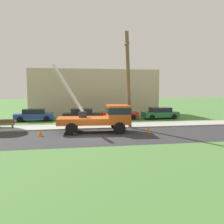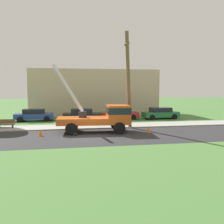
{
  "view_description": "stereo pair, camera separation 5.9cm",
  "coord_description": "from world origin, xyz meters",
  "px_view_note": "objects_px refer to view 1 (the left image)",
  "views": [
    {
      "loc": [
        -1.9,
        -19.87,
        3.88
      ],
      "look_at": [
        2.3,
        2.78,
        1.66
      ],
      "focal_mm": 40.82,
      "sensor_mm": 36.0,
      "label": 1
    },
    {
      "loc": [
        -1.84,
        -19.88,
        3.88
      ],
      "look_at": [
        2.3,
        2.78,
        1.66
      ],
      "focal_mm": 40.82,
      "sensor_mm": 36.0,
      "label": 2
    }
  ],
  "objects_px": {
    "parked_sedan_red": "(120,113)",
    "parked_sedan_green": "(160,113)",
    "utility_truck": "(103,116)",
    "traffic_cone_behind": "(40,133)",
    "traffic_cone_ahead": "(149,130)",
    "park_bench": "(6,124)",
    "parked_sedan_blue": "(34,115)",
    "leaning_utility_pole": "(128,81)",
    "parked_sedan_black": "(82,114)"
  },
  "relations": [
    {
      "from": "traffic_cone_behind",
      "to": "park_bench",
      "type": "height_order",
      "value": "park_bench"
    },
    {
      "from": "parked_sedan_blue",
      "to": "park_bench",
      "type": "distance_m",
      "value": 5.96
    },
    {
      "from": "utility_truck",
      "to": "leaning_utility_pole",
      "type": "distance_m",
      "value": 4.03
    },
    {
      "from": "utility_truck",
      "to": "traffic_cone_ahead",
      "type": "distance_m",
      "value": 4.08
    },
    {
      "from": "traffic_cone_ahead",
      "to": "park_bench",
      "type": "height_order",
      "value": "park_bench"
    },
    {
      "from": "utility_truck",
      "to": "parked_sedan_blue",
      "type": "xyz_separation_m",
      "value": [
        -6.85,
        8.83,
        -0.7
      ]
    },
    {
      "from": "utility_truck",
      "to": "traffic_cone_ahead",
      "type": "xyz_separation_m",
      "value": [
        3.76,
        -1.14,
        -1.13
      ]
    },
    {
      "from": "traffic_cone_ahead",
      "to": "parked_sedan_red",
      "type": "height_order",
      "value": "parked_sedan_red"
    },
    {
      "from": "utility_truck",
      "to": "parked_sedan_green",
      "type": "bearing_deg",
      "value": 43.98
    },
    {
      "from": "parked_sedan_black",
      "to": "park_bench",
      "type": "xyz_separation_m",
      "value": [
        -7.42,
        -5.01,
        -0.25
      ]
    },
    {
      "from": "traffic_cone_ahead",
      "to": "parked_sedan_black",
      "type": "distance_m",
      "value": 10.65
    },
    {
      "from": "leaning_utility_pole",
      "to": "parked_sedan_red",
      "type": "height_order",
      "value": "leaning_utility_pole"
    },
    {
      "from": "utility_truck",
      "to": "leaning_utility_pole",
      "type": "height_order",
      "value": "leaning_utility_pole"
    },
    {
      "from": "traffic_cone_behind",
      "to": "parked_sedan_red",
      "type": "height_order",
      "value": "parked_sedan_red"
    },
    {
      "from": "leaning_utility_pole",
      "to": "traffic_cone_behind",
      "type": "bearing_deg",
      "value": -166.54
    },
    {
      "from": "traffic_cone_behind",
      "to": "parked_sedan_blue",
      "type": "distance_m",
      "value": 10.0
    },
    {
      "from": "parked_sedan_black",
      "to": "traffic_cone_ahead",
      "type": "bearing_deg",
      "value": -61.41
    },
    {
      "from": "leaning_utility_pole",
      "to": "parked_sedan_red",
      "type": "relative_size",
      "value": 1.98
    },
    {
      "from": "traffic_cone_ahead",
      "to": "parked_sedan_blue",
      "type": "distance_m",
      "value": 14.57
    },
    {
      "from": "utility_truck",
      "to": "traffic_cone_ahead",
      "type": "bearing_deg",
      "value": -16.89
    },
    {
      "from": "parked_sedan_red",
      "to": "utility_truck",
      "type": "bearing_deg",
      "value": -111.32
    },
    {
      "from": "parked_sedan_black",
      "to": "parked_sedan_green",
      "type": "relative_size",
      "value": 1.01
    },
    {
      "from": "parked_sedan_green",
      "to": "traffic_cone_ahead",
      "type": "bearing_deg",
      "value": -116.63
    },
    {
      "from": "leaning_utility_pole",
      "to": "parked_sedan_black",
      "type": "distance_m",
      "value": 9.13
    },
    {
      "from": "parked_sedan_red",
      "to": "park_bench",
      "type": "bearing_deg",
      "value": -156.17
    },
    {
      "from": "parked_sedan_blue",
      "to": "parked_sedan_green",
      "type": "relative_size",
      "value": 0.99
    },
    {
      "from": "traffic_cone_behind",
      "to": "parked_sedan_green",
      "type": "height_order",
      "value": "parked_sedan_green"
    },
    {
      "from": "parked_sedan_green",
      "to": "parked_sedan_black",
      "type": "bearing_deg",
      "value": 179.35
    },
    {
      "from": "parked_sedan_blue",
      "to": "parked_sedan_red",
      "type": "distance_m",
      "value": 10.18
    },
    {
      "from": "traffic_cone_ahead",
      "to": "parked_sedan_green",
      "type": "height_order",
      "value": "parked_sedan_green"
    },
    {
      "from": "utility_truck",
      "to": "parked_sedan_red",
      "type": "bearing_deg",
      "value": 68.68
    },
    {
      "from": "parked_sedan_blue",
      "to": "traffic_cone_ahead",
      "type": "bearing_deg",
      "value": -43.23
    },
    {
      "from": "parked_sedan_red",
      "to": "parked_sedan_green",
      "type": "relative_size",
      "value": 0.99
    },
    {
      "from": "park_bench",
      "to": "parked_sedan_blue",
      "type": "bearing_deg",
      "value": 71.39
    },
    {
      "from": "utility_truck",
      "to": "traffic_cone_behind",
      "type": "relative_size",
      "value": 12.04
    },
    {
      "from": "utility_truck",
      "to": "parked_sedan_black",
      "type": "height_order",
      "value": "utility_truck"
    },
    {
      "from": "traffic_cone_behind",
      "to": "parked_sedan_blue",
      "type": "relative_size",
      "value": 0.13
    },
    {
      "from": "traffic_cone_ahead",
      "to": "parked_sedan_black",
      "type": "bearing_deg",
      "value": 118.59
    },
    {
      "from": "parked_sedan_blue",
      "to": "parked_sedan_red",
      "type": "xyz_separation_m",
      "value": [
        10.18,
        -0.31,
        0.0
      ]
    },
    {
      "from": "parked_sedan_blue",
      "to": "parked_sedan_black",
      "type": "bearing_deg",
      "value": -6.52
    },
    {
      "from": "leaning_utility_pole",
      "to": "parked_sedan_green",
      "type": "relative_size",
      "value": 1.95
    },
    {
      "from": "parked_sedan_red",
      "to": "parked_sedan_blue",
      "type": "bearing_deg",
      "value": 178.26
    },
    {
      "from": "traffic_cone_ahead",
      "to": "parked_sedan_red",
      "type": "bearing_deg",
      "value": 92.55
    },
    {
      "from": "leaning_utility_pole",
      "to": "parked_sedan_green",
      "type": "bearing_deg",
      "value": 50.75
    },
    {
      "from": "traffic_cone_behind",
      "to": "utility_truck",
      "type": "bearing_deg",
      "value": 11.1
    },
    {
      "from": "parked_sedan_black",
      "to": "park_bench",
      "type": "height_order",
      "value": "parked_sedan_black"
    },
    {
      "from": "parked_sedan_blue",
      "to": "parked_sedan_green",
      "type": "height_order",
      "value": "same"
    },
    {
      "from": "parked_sedan_red",
      "to": "parked_sedan_black",
      "type": "bearing_deg",
      "value": -176.06
    },
    {
      "from": "utility_truck",
      "to": "park_bench",
      "type": "relative_size",
      "value": 4.21
    },
    {
      "from": "leaning_utility_pole",
      "to": "traffic_cone_ahead",
      "type": "relative_size",
      "value": 15.68
    }
  ]
}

